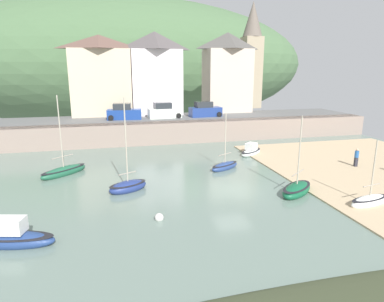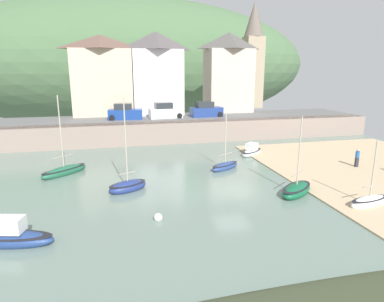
% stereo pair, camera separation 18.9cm
% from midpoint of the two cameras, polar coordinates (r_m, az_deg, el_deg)
% --- Properties ---
extents(ground, '(48.00, 41.00, 0.61)m').
position_cam_midpoint_polar(ground, '(17.20, 22.96, -16.22)').
color(ground, slate).
extents(quay_seawall, '(48.00, 9.40, 2.40)m').
position_cam_midpoint_polar(quay_seawall, '(40.24, -1.91, 3.61)').
color(quay_seawall, gray).
rests_on(quay_seawall, ground).
extents(hillside_backdrop, '(80.00, 44.00, 26.99)m').
position_cam_midpoint_polar(hillside_backdrop, '(76.55, -11.51, 14.26)').
color(hillside_backdrop, '#476641').
rests_on(hillside_backdrop, ground).
extents(waterfront_building_left, '(7.90, 4.65, 10.28)m').
position_cam_midpoint_polar(waterfront_building_left, '(46.49, -15.34, 12.28)').
color(waterfront_building_left, beige).
rests_on(waterfront_building_left, ground).
extents(waterfront_building_centre, '(6.88, 5.43, 10.84)m').
position_cam_midpoint_polar(waterfront_building_centre, '(46.88, -6.34, 13.04)').
color(waterfront_building_centre, white).
rests_on(waterfront_building_centre, ground).
extents(waterfront_building_right, '(6.59, 4.75, 10.97)m').
position_cam_midpoint_polar(waterfront_building_right, '(49.28, 5.88, 13.17)').
color(waterfront_building_right, beige).
rests_on(waterfront_building_right, ground).
extents(church_with_spire, '(3.00, 3.00, 15.98)m').
position_cam_midpoint_polar(church_with_spire, '(55.00, 9.97, 15.86)').
color(church_with_spire, tan).
rests_on(church_with_spire, ground).
extents(sailboat_nearest_shore, '(3.62, 3.22, 5.65)m').
position_cam_midpoint_polar(sailboat_nearest_shore, '(24.52, 17.11, -6.26)').
color(sailboat_nearest_shore, '#135736').
rests_on(sailboat_nearest_shore, ground).
extents(rowboat_small_beached, '(3.20, 1.49, 4.45)m').
position_cam_midpoint_polar(rowboat_small_beached, '(24.27, 27.67, -7.52)').
color(rowboat_small_beached, white).
rests_on(rowboat_small_beached, ground).
extents(fishing_boat_green, '(3.17, 2.50, 6.79)m').
position_cam_midpoint_polar(fishing_boat_green, '(24.49, -11.03, -5.88)').
color(fishing_boat_green, navy).
rests_on(fishing_boat_green, ground).
extents(motorboat_with_cabin, '(3.15, 2.37, 5.08)m').
position_cam_midpoint_polar(motorboat_with_cabin, '(29.21, 5.39, -2.54)').
color(motorboat_with_cabin, navy).
rests_on(motorboat_with_cabin, ground).
extents(sailboat_white_hull, '(3.84, 3.63, 6.66)m').
position_cam_midpoint_polar(sailboat_white_hull, '(29.52, -21.08, -3.19)').
color(sailboat_white_hull, '#1F5A3F').
rests_on(sailboat_white_hull, ground).
extents(dinghy_open_wooden, '(4.62, 2.32, 1.60)m').
position_cam_midpoint_polar(dinghy_open_wooden, '(19.30, -28.76, -12.75)').
color(dinghy_open_wooden, navy).
rests_on(dinghy_open_wooden, ground).
extents(sailboat_tall_mast, '(3.36, 3.09, 1.33)m').
position_cam_midpoint_polar(sailboat_tall_mast, '(34.57, 9.82, -0.03)').
color(sailboat_tall_mast, white).
rests_on(sailboat_tall_mast, ground).
extents(parked_car_near_slipway, '(4.25, 2.11, 1.95)m').
position_cam_midpoint_polar(parked_car_near_slipway, '(42.32, -11.60, 6.38)').
color(parked_car_near_slipway, navy).
rests_on(parked_car_near_slipway, ground).
extents(parked_car_by_wall, '(4.23, 2.04, 1.95)m').
position_cam_midpoint_polar(parked_car_by_wall, '(42.80, -4.87, 6.69)').
color(parked_car_by_wall, silver).
rests_on(parked_car_by_wall, ground).
extents(parked_car_end_of_row, '(4.24, 2.06, 1.95)m').
position_cam_midpoint_polar(parked_car_end_of_row, '(43.94, 2.09, 6.91)').
color(parked_car_end_of_row, navy).
rests_on(parked_car_end_of_row, ground).
extents(person_on_slipway, '(0.34, 0.34, 1.62)m').
position_cam_midpoint_polar(person_on_slipway, '(32.63, 25.98, -0.87)').
color(person_on_slipway, '#282833').
rests_on(person_on_slipway, ground).
extents(mooring_buoy, '(0.51, 0.51, 0.51)m').
position_cam_midpoint_polar(mooring_buoy, '(19.74, -5.88, -11.17)').
color(mooring_buoy, silver).
rests_on(mooring_buoy, ground).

